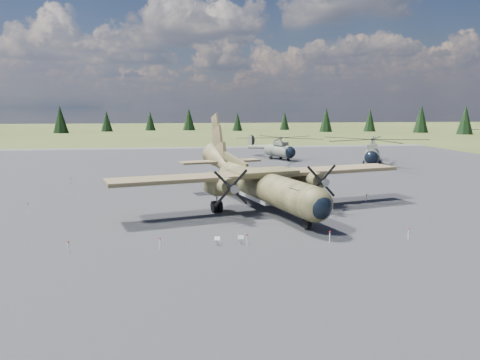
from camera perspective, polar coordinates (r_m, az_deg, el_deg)
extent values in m
plane|color=#52612B|center=(45.86, -4.22, -3.28)|extent=(500.00, 500.00, 0.00)
cube|color=#5C5D61|center=(55.66, -4.91, -1.14)|extent=(120.00, 120.00, 0.04)
cylinder|color=#393C20|center=(43.81, 3.07, -0.80)|extent=(7.14, 17.97, 2.78)
sphere|color=#393C20|center=(36.11, 9.18, -2.98)|extent=(3.31, 3.31, 2.72)
sphere|color=black|center=(35.67, 9.63, -3.22)|extent=(2.43, 2.43, 2.00)
cube|color=black|center=(37.30, 7.93, -1.41)|extent=(2.32, 2.03, 0.55)
cone|color=#393C20|center=(54.35, -2.25, 2.19)|extent=(4.33, 7.28, 4.17)
cube|color=#9DA0A2|center=(44.90, 2.51, -2.04)|extent=(3.31, 6.23, 0.50)
cube|color=#363A1E|center=(44.08, 2.80, 0.76)|extent=(28.67, 10.44, 0.35)
cube|color=#393C20|center=(44.05, 2.80, 1.04)|extent=(6.65, 4.94, 0.35)
cylinder|color=#393C20|center=(42.19, -2.52, -0.35)|extent=(2.73, 5.36, 1.49)
cube|color=#393C20|center=(43.04, -2.87, -1.05)|extent=(2.28, 3.63, 0.79)
cone|color=gray|center=(39.22, -0.91, -1.05)|extent=(0.95, 1.05, 0.75)
cylinder|color=black|center=(43.36, -2.86, -3.24)|extent=(1.12, 1.27, 1.09)
cylinder|color=#393C20|center=(45.97, 7.99, 0.33)|extent=(2.73, 5.36, 1.49)
cube|color=#393C20|center=(46.74, 7.48, -0.32)|extent=(2.28, 3.63, 0.79)
cone|color=gray|center=(43.26, 10.15, -0.26)|extent=(0.95, 1.05, 0.75)
cylinder|color=black|center=(47.04, 7.44, -2.35)|extent=(1.12, 1.27, 1.09)
cube|color=#393C20|center=(50.78, -0.78, 2.40)|extent=(2.14, 7.32, 1.66)
cube|color=#363A1E|center=(54.80, -2.43, 2.29)|extent=(9.76, 4.49, 0.22)
cylinder|color=gray|center=(37.32, 8.18, -4.17)|extent=(0.17, 0.17, 0.89)
cylinder|color=black|center=(37.49, 8.16, -5.24)|extent=(0.57, 0.98, 0.93)
cylinder|color=gray|center=(87.13, 4.83, 3.55)|extent=(4.62, 6.68, 2.20)
sphere|color=black|center=(84.64, 6.13, 3.35)|extent=(2.68, 2.68, 2.02)
sphere|color=gray|center=(89.66, 3.60, 3.71)|extent=(2.68, 2.68, 2.02)
cube|color=gray|center=(86.73, 4.98, 4.46)|extent=(2.53, 3.18, 0.66)
cylinder|color=gray|center=(86.69, 4.99, 4.89)|extent=(0.42, 0.42, 0.88)
cylinder|color=gray|center=(92.32, 2.40, 4.06)|extent=(3.77, 7.15, 1.26)
cube|color=gray|center=(94.96, 1.27, 4.87)|extent=(0.68, 1.20, 2.11)
cylinder|color=black|center=(95.13, 1.42, 4.87)|extent=(0.99, 2.11, 2.29)
cylinder|color=black|center=(85.18, 5.89, 2.55)|extent=(0.47, 0.65, 0.60)
cylinder|color=black|center=(87.39, 3.78, 2.74)|extent=(0.53, 0.75, 0.70)
cylinder|color=gray|center=(87.35, 3.78, 3.04)|extent=(0.16, 0.16, 1.28)
cylinder|color=black|center=(88.81, 5.02, 2.82)|extent=(0.53, 0.75, 0.70)
cylinder|color=gray|center=(88.76, 5.02, 3.12)|extent=(0.16, 0.16, 1.28)
cylinder|color=gray|center=(80.25, 15.77, 2.90)|extent=(5.03, 7.27, 2.40)
sphere|color=black|center=(76.83, 15.74, 2.62)|extent=(2.92, 2.92, 2.20)
sphere|color=gray|center=(83.69, 15.81, 3.13)|extent=(2.92, 2.92, 2.20)
cube|color=gray|center=(79.74, 15.82, 3.97)|extent=(2.75, 3.46, 0.72)
cylinder|color=gray|center=(79.68, 15.84, 4.48)|extent=(0.46, 0.46, 0.96)
cylinder|color=gray|center=(87.23, 15.85, 3.57)|extent=(4.11, 7.78, 1.37)
cube|color=gray|center=(90.72, 15.91, 4.52)|extent=(0.75, 1.31, 2.30)
cylinder|color=black|center=(90.72, 16.12, 4.51)|extent=(1.08, 2.29, 2.49)
cylinder|color=black|center=(77.55, 15.70, 1.67)|extent=(0.51, 0.70, 0.65)
cylinder|color=black|center=(81.57, 14.84, 2.05)|extent=(0.58, 0.82, 0.77)
cylinder|color=gray|center=(81.51, 14.85, 2.40)|extent=(0.18, 0.18, 1.39)
cylinder|color=black|center=(81.54, 16.65, 1.97)|extent=(0.58, 0.82, 0.77)
cylinder|color=gray|center=(81.49, 16.67, 2.32)|extent=(0.18, 0.18, 1.39)
cube|color=gray|center=(33.25, -2.80, -7.51)|extent=(0.09, 0.09, 0.51)
cube|color=silver|center=(33.14, -2.80, -7.12)|extent=(0.44, 0.27, 0.29)
cube|color=gray|center=(33.45, 0.10, -7.38)|extent=(0.08, 0.08, 0.53)
cube|color=silver|center=(33.34, 0.11, -6.98)|extent=(0.42, 0.18, 0.30)
cylinder|color=silver|center=(33.34, -20.17, -7.75)|extent=(0.07, 0.07, 0.80)
cylinder|color=#B21813|center=(33.23, -20.21, -7.09)|extent=(0.12, 0.12, 0.10)
cylinder|color=silver|center=(32.59, -9.71, -7.70)|extent=(0.07, 0.07, 0.80)
cylinder|color=#B21813|center=(32.48, -9.73, -7.02)|extent=(0.12, 0.12, 0.10)
cylinder|color=silver|center=(32.94, 0.86, -7.39)|extent=(0.07, 0.07, 0.80)
cylinder|color=#B21813|center=(32.83, 0.86, -6.72)|extent=(0.12, 0.12, 0.10)
cylinder|color=silver|center=(34.35, 10.87, -6.87)|extent=(0.07, 0.07, 0.80)
cylinder|color=#B21813|center=(34.24, 10.89, -6.23)|extent=(0.12, 0.12, 0.10)
cylinder|color=silver|center=(36.69, 19.83, -6.23)|extent=(0.07, 0.07, 0.80)
cylinder|color=#B21813|center=(36.60, 19.86, -5.62)|extent=(0.12, 0.12, 0.10)
cylinder|color=silver|center=(62.82, -19.96, -0.13)|extent=(0.07, 0.07, 0.80)
cylinder|color=#B21813|center=(62.77, -19.98, 0.24)|extent=(0.12, 0.12, 0.10)
cylinder|color=silver|center=(61.65, -12.67, 0.03)|extent=(0.07, 0.07, 0.80)
cylinder|color=#B21813|center=(61.59, -12.68, 0.40)|extent=(0.12, 0.12, 0.10)
cylinder|color=silver|center=(61.51, -5.22, 0.19)|extent=(0.07, 0.07, 0.80)
cylinder|color=#B21813|center=(61.45, -5.23, 0.56)|extent=(0.12, 0.12, 0.10)
cylinder|color=silver|center=(62.40, 2.13, 0.35)|extent=(0.07, 0.07, 0.80)
cylinder|color=#B21813|center=(62.34, 2.13, 0.71)|extent=(0.12, 0.12, 0.10)
cylinder|color=silver|center=(64.28, 9.17, 0.49)|extent=(0.07, 0.07, 0.80)
cylinder|color=#B21813|center=(64.22, 9.18, 0.84)|extent=(0.12, 0.12, 0.10)
cylinder|color=silver|center=(47.67, -24.46, -3.10)|extent=(0.07, 0.07, 0.80)
cylinder|color=#B21813|center=(47.59, -24.49, -2.63)|extent=(0.12, 0.12, 0.10)
cylinder|color=silver|center=(49.63, 15.16, -2.16)|extent=(0.07, 0.07, 0.80)
cylinder|color=#B21813|center=(49.56, 15.18, -1.71)|extent=(0.12, 0.12, 0.10)
cone|color=black|center=(189.02, 25.77, 6.62)|extent=(5.78, 5.78, 10.32)
cone|color=black|center=(194.90, 21.21, 6.98)|extent=(5.94, 5.94, 10.61)
cone|color=black|center=(198.63, 15.56, 7.06)|extent=(5.12, 5.12, 9.15)
cone|color=black|center=(191.51, 10.45, 7.25)|extent=(5.36, 5.36, 9.58)
cone|color=black|center=(205.73, 5.46, 7.19)|extent=(4.33, 4.33, 7.72)
cone|color=black|center=(196.56, -0.32, 7.13)|extent=(4.24, 4.24, 7.56)
cone|color=black|center=(202.60, -6.25, 7.40)|extent=(5.28, 5.28, 9.43)
cone|color=black|center=(202.71, -10.89, 7.08)|extent=(4.45, 4.45, 7.95)
cone|color=black|center=(198.43, -15.95, 6.92)|extent=(4.66, 4.66, 8.32)
cone|color=black|center=(191.60, -21.06, 6.94)|extent=(5.84, 5.84, 10.44)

